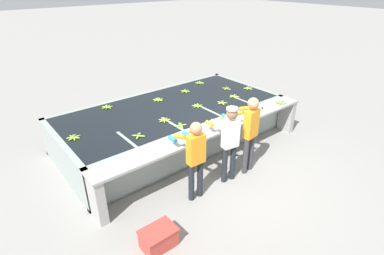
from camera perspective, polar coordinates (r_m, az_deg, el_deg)
name	(u,v)px	position (r m, az deg, el deg)	size (l,w,h in m)	color
ground_plane	(220,169)	(6.62, 5.32, -7.86)	(80.00, 80.00, 0.00)	gray
wash_tank	(173,123)	(7.55, -3.73, 0.82)	(5.49, 2.61, 0.91)	gray
work_ledge	(214,138)	(6.40, 4.18, -2.09)	(5.49, 0.45, 0.91)	#9E9E99
worker_0	(195,154)	(5.32, 0.51, -5.11)	(0.43, 0.72, 1.58)	#1E2328
worker_1	(229,138)	(5.82, 7.12, -1.93)	(0.48, 0.74, 1.61)	#1E2328
worker_2	(249,128)	(6.15, 10.86, -0.18)	(0.46, 0.73, 1.68)	#38383D
banana_bunch_floating_0	(197,106)	(7.33, 1.03, 4.14)	(0.28, 0.28, 0.08)	#7FAD33
banana_bunch_floating_1	(227,89)	(8.54, 6.61, 7.36)	(0.28, 0.28, 0.08)	#7FAD33
banana_bunch_floating_2	(139,136)	(6.05, -10.15, -1.56)	(0.23, 0.23, 0.08)	#8CB738
banana_bunch_floating_3	(222,103)	(7.55, 5.75, 4.70)	(0.27, 0.28, 0.08)	#8CB738
banana_bunch_floating_4	(181,125)	(6.37, -2.18, 0.41)	(0.28, 0.28, 0.08)	#93BC3D
banana_bunch_floating_5	(107,107)	(7.55, -15.88, 3.77)	(0.28, 0.28, 0.08)	#7FAD33
banana_bunch_floating_6	(158,100)	(7.75, -6.47, 5.28)	(0.28, 0.28, 0.08)	#9EC642
banana_bunch_floating_7	(200,83)	(8.97, 1.48, 8.49)	(0.28, 0.28, 0.08)	#75A333
banana_bunch_floating_8	(248,88)	(8.66, 10.65, 7.34)	(0.27, 0.27, 0.08)	#93BC3D
banana_bunch_floating_9	(165,120)	(6.62, -5.26, 1.41)	(0.28, 0.28, 0.08)	#8CB738
banana_bunch_floating_10	(234,96)	(8.00, 8.07, 5.88)	(0.28, 0.27, 0.08)	#93BC3D
banana_bunch_floating_11	(185,91)	(8.30, -1.28, 6.93)	(0.28, 0.27, 0.08)	#7FAD33
banana_bunch_floating_12	(74,137)	(6.34, -21.61, -1.77)	(0.28, 0.28, 0.08)	#8CB738
banana_bunch_ledge_0	(281,103)	(7.83, 16.55, 4.54)	(0.28, 0.28, 0.08)	#75A333
knife_0	(262,107)	(7.48, 13.16, 3.84)	(0.26, 0.28, 0.02)	silver
crate	(159,238)	(4.94, -6.39, -20.18)	(0.55, 0.39, 0.32)	#B73D33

